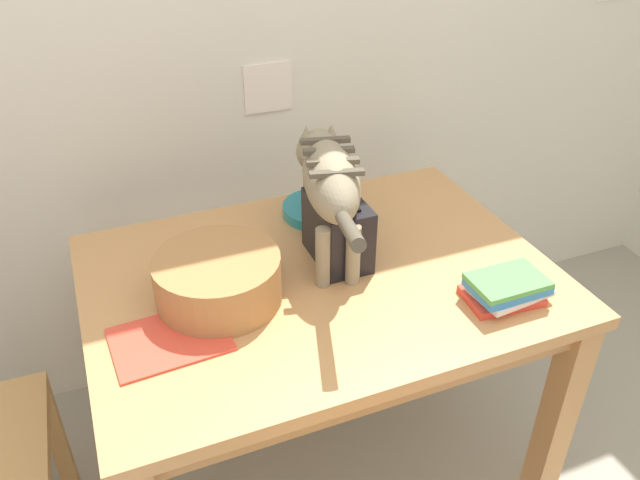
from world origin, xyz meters
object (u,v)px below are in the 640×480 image
(dining_table, at_px, (320,303))
(wicker_basket, at_px, (218,278))
(cat, at_px, (328,177))
(book_stack, at_px, (506,289))
(coffee_mug, at_px, (320,191))
(toaster, at_px, (338,230))
(saucer_bowl, at_px, (319,209))
(magazine, at_px, (170,339))

(dining_table, relative_size, wicker_basket, 3.89)
(cat, xyz_separation_m, book_stack, (0.30, -0.37, -0.17))
(wicker_basket, bearing_deg, dining_table, 1.55)
(dining_table, xyz_separation_m, book_stack, (0.36, -0.26, 0.13))
(coffee_mug, bearing_deg, toaster, -100.77)
(dining_table, height_order, coffee_mug, coffee_mug)
(coffee_mug, distance_m, wicker_basket, 0.46)
(saucer_bowl, relative_size, magazine, 0.84)
(coffee_mug, bearing_deg, book_stack, -64.73)
(cat, height_order, book_stack, cat)
(book_stack, height_order, toaster, toaster)
(saucer_bowl, relative_size, wicker_basket, 0.71)
(dining_table, height_order, wicker_basket, wicker_basket)
(coffee_mug, height_order, book_stack, coffee_mug)
(saucer_bowl, bearing_deg, magazine, -142.84)
(coffee_mug, relative_size, magazine, 0.52)
(dining_table, bearing_deg, toaster, 35.28)
(book_stack, relative_size, wicker_basket, 0.67)
(saucer_bowl, distance_m, magazine, 0.63)
(cat, height_order, coffee_mug, cat)
(dining_table, distance_m, magazine, 0.42)
(saucer_bowl, bearing_deg, coffee_mug, 0.00)
(saucer_bowl, relative_size, book_stack, 1.05)
(cat, height_order, saucer_bowl, cat)
(cat, relative_size, toaster, 3.11)
(cat, bearing_deg, toaster, -72.16)
(cat, distance_m, saucer_bowl, 0.26)
(dining_table, relative_size, magazine, 4.66)
(dining_table, distance_m, book_stack, 0.47)
(saucer_bowl, relative_size, toaster, 1.04)
(dining_table, bearing_deg, magazine, -164.78)
(saucer_bowl, distance_m, toaster, 0.24)
(cat, relative_size, saucer_bowl, 2.98)
(dining_table, bearing_deg, wicker_basket, -178.45)
(coffee_mug, relative_size, book_stack, 0.64)
(toaster, bearing_deg, dining_table, -144.72)
(cat, xyz_separation_m, magazine, (-0.46, -0.21, -0.21))
(dining_table, height_order, toaster, toaster)
(cat, xyz_separation_m, coffee_mug, (0.05, 0.17, -0.14))
(cat, bearing_deg, coffee_mug, 88.91)
(magazine, relative_size, book_stack, 1.24)
(saucer_bowl, xyz_separation_m, coffee_mug, (0.00, 0.00, 0.06))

